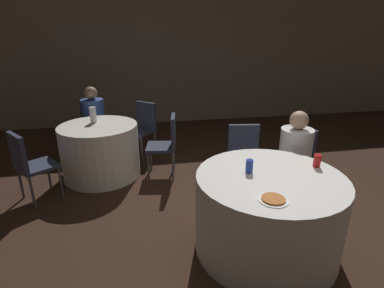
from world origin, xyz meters
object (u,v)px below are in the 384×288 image
Objects in this scene: table_far at (101,151)px; chair_near_north at (244,154)px; pizza_plate_near at (273,199)px; chair_far_northeast at (143,124)px; person_blue_shirt at (94,122)px; table_near at (267,213)px; chair_far_southwest at (28,161)px; soda_can_red at (317,161)px; chair_far_north at (94,123)px; soda_can_blue at (249,166)px; chair_near_northeast at (296,158)px; person_white_shirt at (293,159)px; bottle_far at (93,115)px; chair_far_east at (167,140)px.

table_far is 2.00m from chair_near_north.
pizza_plate_near is (-0.31, -1.44, 0.23)m from chair_near_north.
chair_far_northeast is 0.78m from person_blue_shirt.
chair_far_southwest is at bearing 151.21° from table_near.
soda_can_red is at bearing 29.99° from chair_far_southwest.
chair_far_north is 7.18× the size of soda_can_blue.
person_white_shirt reaches higher than chair_near_northeast.
chair_near_north is 1.00× the size of chair_far_northeast.
chair_near_north is 2.58m from chair_far_southwest.
chair_far_southwest is (-2.41, 1.32, 0.15)m from table_near.
chair_near_north is 2.53m from person_blue_shirt.
table_near is at bearing -168.26° from soda_can_red.
table_far is 8.72× the size of soda_can_red.
table_near is 1.18× the size of person_white_shirt.
person_white_shirt reaches higher than chair_far_northeast.
bottle_far is (-2.33, 1.36, 0.28)m from person_white_shirt.
chair_far_east is at bearing -9.32° from table_far.
person_blue_shirt is at bearing 131.93° from soda_can_red.
person_white_shirt is at bearing 128.25° from chair_far_north.
person_blue_shirt is (-1.08, 0.93, 0.06)m from chair_far_east.
chair_near_northeast is 3.99× the size of bottle_far.
soda_can_blue is at bearing -50.07° from table_far.
person_white_shirt is (2.26, -1.21, 0.20)m from table_far.
pizza_plate_near is 2.89m from bottle_far.
chair_far_north is 3.24m from person_white_shirt.
chair_far_east is 0.91m from chair_far_northeast.
table_far is 0.96m from chair_far_north.
person_blue_shirt is at bearing 90.00° from chair_far_north.
soda_can_red is at bearing -41.09° from bottle_far.
chair_near_north and chair_far_east have the same top height.
table_near is at bearing 112.43° from chair_far_north.
chair_far_southwest is at bearing 84.54° from chair_far_northeast.
bottle_far is at bearing 80.41° from chair_far_northeast.
soda_can_blue is (1.50, -1.79, 0.44)m from table_far.
chair_far_north is at bearing 0.07° from person_white_shirt.
pizza_plate_near is at bearing 148.11° from chair_far_northeast.
table_far is at bearing 131.17° from table_near.
bottle_far is (-1.56, 1.94, 0.05)m from soda_can_blue.
chair_near_northeast is 0.61m from chair_near_north.
chair_far_southwest is at bearing 55.20° from person_blue_shirt.
chair_far_southwest is (-0.75, -0.57, 0.15)m from table_far.
chair_far_north is (-1.83, 2.82, 0.15)m from table_near.
person_blue_shirt is at bearing 118.33° from pizza_plate_near.
person_white_shirt is at bearing 48.70° from table_near.
chair_far_southwest and chair_far_east have the same top height.
chair_far_southwest is 1.00× the size of chair_far_north.
chair_far_north is (-1.10, 1.08, 0.00)m from chair_far_east.
chair_near_northeast is at bearing 43.28° from chair_far_southwest.
chair_far_east is 0.77× the size of person_blue_shirt.
table_far is at bearing 90.00° from person_blue_shirt.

